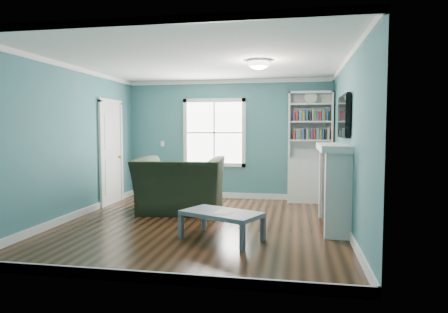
# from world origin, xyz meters

# --- Properties ---
(floor) EXTENTS (5.00, 5.00, 0.00)m
(floor) POSITION_xyz_m (0.00, 0.00, 0.00)
(floor) COLOR black
(floor) RESTS_ON ground
(room_walls) EXTENTS (5.00, 5.00, 5.00)m
(room_walls) POSITION_xyz_m (0.00, 0.00, 1.58)
(room_walls) COLOR #36717A
(room_walls) RESTS_ON ground
(trim) EXTENTS (4.50, 5.00, 2.60)m
(trim) POSITION_xyz_m (0.00, 0.00, 1.24)
(trim) COLOR white
(trim) RESTS_ON ground
(window) EXTENTS (1.40, 0.06, 1.50)m
(window) POSITION_xyz_m (-0.30, 2.49, 1.45)
(window) COLOR white
(window) RESTS_ON room_walls
(bookshelf) EXTENTS (0.90, 0.35, 2.31)m
(bookshelf) POSITION_xyz_m (1.77, 2.30, 0.92)
(bookshelf) COLOR silver
(bookshelf) RESTS_ON ground
(fireplace) EXTENTS (0.44, 1.58, 1.30)m
(fireplace) POSITION_xyz_m (2.08, 0.20, 0.64)
(fireplace) COLOR black
(fireplace) RESTS_ON ground
(tv) EXTENTS (0.06, 1.10, 0.65)m
(tv) POSITION_xyz_m (2.20, 0.20, 1.72)
(tv) COLOR black
(tv) RESTS_ON fireplace
(door) EXTENTS (0.12, 0.98, 2.17)m
(door) POSITION_xyz_m (-2.22, 1.40, 1.07)
(door) COLOR silver
(door) RESTS_ON ground
(ceiling_fixture) EXTENTS (0.38, 0.38, 0.15)m
(ceiling_fixture) POSITION_xyz_m (0.90, 0.10, 2.55)
(ceiling_fixture) COLOR white
(ceiling_fixture) RESTS_ON room_walls
(light_switch) EXTENTS (0.08, 0.01, 0.12)m
(light_switch) POSITION_xyz_m (-1.50, 2.48, 1.20)
(light_switch) COLOR white
(light_switch) RESTS_ON room_walls
(recliner) EXTENTS (1.62, 1.13, 1.34)m
(recliner) POSITION_xyz_m (-0.61, 0.89, 0.67)
(recliner) COLOR black
(recliner) RESTS_ON ground
(coffee_table) EXTENTS (1.23, 0.98, 0.39)m
(coffee_table) POSITION_xyz_m (0.48, -0.81, 0.34)
(coffee_table) COLOR #525762
(coffee_table) RESTS_ON ground
(paper_sheet) EXTENTS (0.28, 0.33, 0.00)m
(paper_sheet) POSITION_xyz_m (0.52, -0.83, 0.39)
(paper_sheet) COLOR white
(paper_sheet) RESTS_ON coffee_table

